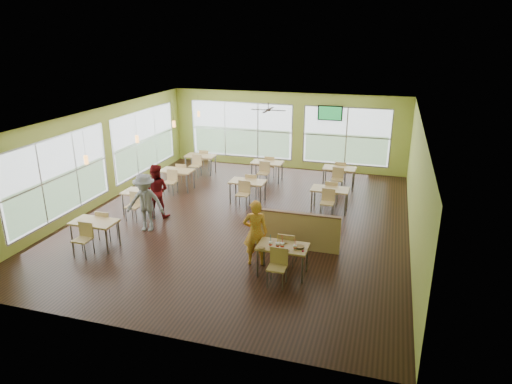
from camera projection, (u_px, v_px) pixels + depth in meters
The scene contains 20 objects.
room at pixel (242, 170), 13.77m from camera, with size 12.00×12.04×3.20m.
window_bays at pixel (201, 145), 17.31m from camera, with size 9.24×10.24×2.38m.
main_table at pixel (283, 250), 10.85m from camera, with size 1.22×1.52×0.87m.
half_wall_divider at pixel (295, 230), 12.19m from camera, with size 2.40×0.14×1.04m.
dining_tables at pixel (229, 180), 15.93m from camera, with size 6.92×8.72×0.87m.
pendant_lights at pixel (156, 131), 14.96m from camera, with size 0.11×7.31×0.86m.
ceiling_fan at pixel (268, 110), 16.04m from camera, with size 1.25×1.25×0.29m.
tv_backwall at pixel (330, 113), 18.34m from camera, with size 1.00×0.07×0.60m.
man_plaid at pixel (255, 233), 11.26m from camera, with size 0.62×0.41×1.71m, color orange.
patron_maroon at pixel (156, 191), 14.22m from camera, with size 0.83×0.65×1.71m, color #5A0C0D.
patron_grey at pixel (145, 203), 13.20m from camera, with size 1.12×0.64×1.73m, color slate.
cup_blue at pixel (271, 244), 10.73m from camera, with size 0.10×0.10×0.34m.
cup_yellow at pixel (278, 245), 10.66m from camera, with size 0.10×0.10×0.37m.
cup_red_near at pixel (282, 245), 10.65m from camera, with size 0.10×0.10×0.38m.
cup_red_far at pixel (295, 247), 10.59m from camera, with size 0.08×0.08×0.30m.
food_basket at pixel (300, 247), 10.67m from camera, with size 0.23×0.23×0.05m.
ketchup_cup at pixel (303, 251), 10.51m from camera, with size 0.06×0.06×0.02m, color #AA1429.
wrapper_left at pixel (262, 248), 10.65m from camera, with size 0.18×0.16×0.05m, color #9A7B4A.
wrapper_mid at pixel (284, 242), 10.92m from camera, with size 0.19×0.17×0.05m, color #9A7B4A.
wrapper_right at pixel (287, 251), 10.53m from camera, with size 0.13×0.11×0.03m, color #9A7B4A.
Camera 1 is at (4.18, -12.54, 5.54)m, focal length 32.00 mm.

